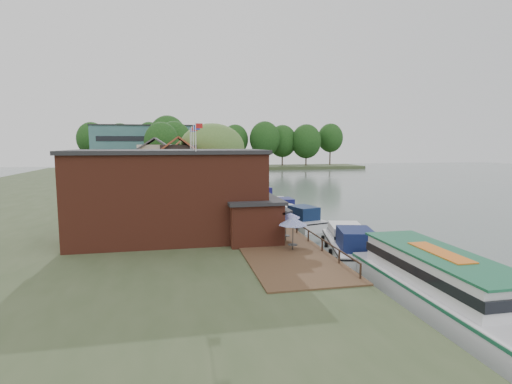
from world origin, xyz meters
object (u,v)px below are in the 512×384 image
cruiser_3 (257,194)px  swan (392,277)px  umbrella_0 (293,234)px  umbrella_1 (286,226)px  tour_boat (447,284)px  umbrella_3 (251,206)px  pub (194,193)px  willow (212,163)px  cottage_a (179,173)px  cruiser_0 (350,240)px  umbrella_2 (260,217)px  umbrella_4 (249,204)px  cottage_b (156,168)px  cruiser_1 (294,215)px  cottage_c (183,165)px  hotel_block (147,150)px  cruiser_2 (281,205)px

cruiser_3 → swan: size_ratio=24.47×
umbrella_0 → umbrella_1: size_ratio=1.00×
tour_boat → umbrella_0: bearing=119.1°
umbrella_1 → umbrella_3: same height
pub → willow: (3.50, 20.00, 1.56)m
cottage_a → cruiser_0: cottage_a is taller
pub → umbrella_2: bearing=5.3°
cruiser_0 → cruiser_3: 28.98m
umbrella_0 → umbrella_2: same height
umbrella_3 → umbrella_4: size_ratio=1.00×
cottage_b → umbrella_1: (11.03, -28.36, -2.96)m
umbrella_2 → umbrella_3: size_ratio=1.00×
cottage_b → cruiser_1: 23.73m
cruiser_1 → tour_boat: size_ratio=0.68×
umbrella_4 → tour_boat: umbrella_4 is taller
umbrella_1 → umbrella_4: size_ratio=1.00×
willow → cruiser_1: size_ratio=1.07×
umbrella_1 → cottage_c: bearing=100.7°
hotel_block → cruiser_3: 50.97m
willow → cruiser_2: (8.03, -5.28, -5.14)m
cottage_a → tour_boat: bearing=-67.2°
umbrella_1 → cruiser_2: bearing=76.0°
cruiser_0 → swan: cruiser_0 is taller
pub → swan: 16.76m
umbrella_1 → umbrella_3: 10.08m
tour_boat → cottage_b: bearing=111.9°
pub → umbrella_1: (7.03, -3.36, -2.36)m
hotel_block → cruiser_0: bearing=-75.5°
umbrella_1 → cruiser_2: (4.51, 18.08, -1.21)m
cottage_c → cruiser_1: size_ratio=0.87×
pub → tour_boat: pub is taller
cottage_a → umbrella_4: (7.34, -6.27, -2.96)m
umbrella_4 → tour_boat: size_ratio=0.17×
umbrella_4 → pub: bearing=-126.0°
cottage_c → umbrella_0: 40.89m
pub → umbrella_3: 9.41m
hotel_block → cottage_a: bearing=-82.9°
swan → umbrella_2: bearing=118.4°
cruiser_1 → cruiser_3: size_ratio=0.91×
umbrella_1 → cruiser_3: 27.44m
umbrella_0 → umbrella_3: (-0.55, 12.91, 0.00)m
cottage_a → swan: (12.98, -25.85, -5.03)m
cottage_c → cruiser_3: cottage_c is taller
pub → umbrella_4: (6.34, 8.73, -2.36)m
pub → cruiser_0: size_ratio=1.90×
cruiser_1 → umbrella_0: bearing=-123.0°
umbrella_3 → umbrella_4: bearing=85.7°
willow → umbrella_1: (3.53, -23.36, -3.93)m
cottage_b → umbrella_2: size_ratio=4.04×
cruiser_3 → tour_boat: bearing=-90.1°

